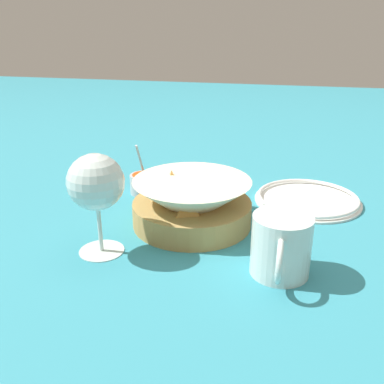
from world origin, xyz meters
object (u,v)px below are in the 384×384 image
wine_glass (96,185)px  side_plate (308,199)px  sauce_cup (144,183)px  beer_mug (281,248)px  food_basket (192,205)px

wine_glass → side_plate: (-0.31, 0.35, -0.11)m
sauce_cup → wine_glass: wine_glass is taller
wine_glass → beer_mug: wine_glass is taller
side_plate → sauce_cup: bearing=-84.8°
food_basket → beer_mug: size_ratio=1.75×
sauce_cup → food_basket: bearing=47.5°
sauce_cup → beer_mug: bearing=49.5°
food_basket → wine_glass: 0.21m
food_basket → side_plate: (-0.17, 0.22, -0.03)m
food_basket → sauce_cup: 0.20m
food_basket → wine_glass: size_ratio=1.32×
beer_mug → side_plate: size_ratio=0.57×
food_basket → side_plate: size_ratio=1.00×
food_basket → sauce_cup: sauce_cup is taller
wine_glass → beer_mug: bearing=90.3°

